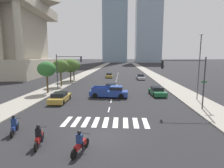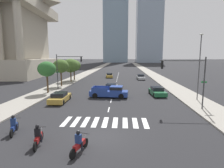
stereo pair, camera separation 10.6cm
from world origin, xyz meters
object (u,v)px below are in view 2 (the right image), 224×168
sedan_white_0 (111,87)px  traffic_signal_near (187,73)px  pickup_truck (111,92)px  traffic_signal_far (66,65)px  motorcycle_third (38,137)px  street_tree_fourth (74,66)px  motorcycle_trailing (14,126)px  sedan_green_2 (157,91)px  street_tree_third (71,66)px  sedan_gold_4 (60,98)px  street_tree_nearest (47,69)px  sedan_gold_3 (109,75)px  motorcycle_lead (79,144)px  sedan_silver_1 (141,77)px  street_tree_second (61,66)px  street_lamp_east (200,63)px

sedan_white_0 → traffic_signal_near: 14.77m
pickup_truck → traffic_signal_far: (-8.21, 5.63, 3.55)m
motorcycle_third → street_tree_fourth: bearing=0.1°
pickup_truck → traffic_signal_far: size_ratio=0.92×
motorcycle_trailing → traffic_signal_far: (-1.60, 18.70, 3.78)m
pickup_truck → sedan_green_2: size_ratio=1.27×
pickup_truck → traffic_signal_near: bearing=-29.0°
motorcycle_trailing → street_tree_third: street_tree_third is taller
motorcycle_third → sedan_gold_4: bearing=1.7°
street_tree_nearest → street_tree_fourth: bearing=90.0°
sedan_white_0 → sedan_gold_3: (-1.84, 19.97, 0.01)m
sedan_white_0 → street_tree_third: 14.51m
motorcycle_lead → sedan_silver_1: (7.24, 37.02, 0.01)m
street_tree_nearest → street_tree_second: bearing=90.0°
sedan_gold_4 → street_lamp_east: size_ratio=0.51×
sedan_gold_4 → street_tree_third: bearing=10.4°
street_lamp_east → street_tree_fourth: 29.53m
sedan_white_0 → sedan_silver_1: bearing=-18.5°
sedan_gold_4 → street_lamp_east: 18.88m
motorcycle_lead → sedan_gold_4: bearing=40.9°
street_tree_fourth → street_tree_nearest: bearing=-90.0°
street_tree_third → traffic_signal_far: bearing=-77.9°
street_lamp_east → street_tree_fourth: size_ratio=1.75×
motorcycle_trailing → street_tree_nearest: 16.03m
street_tree_fourth → traffic_signal_far: bearing=-80.6°
sedan_white_0 → street_tree_third: (-10.01, 10.00, 3.25)m
sedan_white_0 → street_tree_nearest: size_ratio=0.87×
street_tree_fourth → motorcycle_trailing: bearing=-83.3°
motorcycle_trailing → traffic_signal_far: 19.14m
traffic_signal_far → street_tree_second: traffic_signal_far is taller
pickup_truck → traffic_signal_far: bearing=150.0°
traffic_signal_far → street_tree_fourth: traffic_signal_far is taller
sedan_white_0 → sedan_gold_3: 20.06m
traffic_signal_far → sedan_white_0: bearing=-2.0°
sedan_white_0 → sedan_gold_4: 10.54m
motorcycle_third → street_tree_second: 24.66m
pickup_truck → traffic_signal_near: traffic_signal_near is taller
street_lamp_east → sedan_green_2: bearing=146.6°
sedan_white_0 → street_tree_second: 11.12m
street_lamp_east → street_tree_nearest: street_lamp_east is taller
motorcycle_lead → street_lamp_east: size_ratio=0.24×
motorcycle_lead → motorcycle_trailing: same height
sedan_gold_4 → traffic_signal_near: 15.81m
sedan_silver_1 → street_tree_nearest: size_ratio=0.87×
sedan_silver_1 → street_tree_nearest: bearing=-43.0°
motorcycle_lead → street_tree_third: street_tree_third is taller
motorcycle_trailing → street_tree_third: (-3.68, 28.41, 3.23)m
traffic_signal_near → motorcycle_trailing: bearing=25.4°
street_tree_second → sedan_green_2: bearing=-21.6°
sedan_gold_3 → street_tree_nearest: bearing=155.2°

